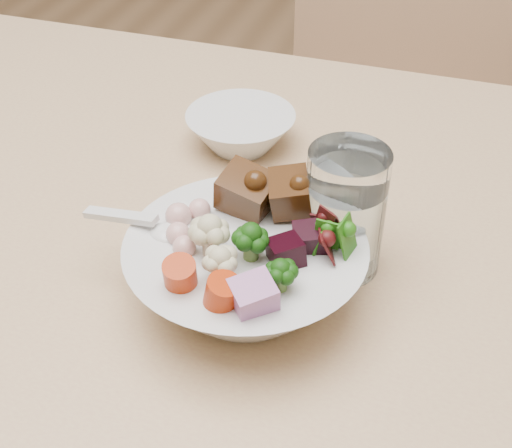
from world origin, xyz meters
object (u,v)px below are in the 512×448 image
side_bowl (241,130)px  food_bowl (248,267)px  dining_table (418,388)px  water_glass (344,216)px  chair_far (385,136)px

side_bowl → food_bowl: bearing=-69.9°
dining_table → side_bowl: side_bowl is taller
food_bowl → water_glass: (0.07, 0.07, 0.02)m
chair_far → dining_table: bearing=-79.4°
food_bowl → side_bowl: bearing=110.1°
chair_far → food_bowl: size_ratio=4.50×
water_glass → side_bowl: bearing=132.6°
dining_table → side_bowl: (-0.25, 0.23, 0.10)m
chair_far → food_bowl: chair_far is taller
dining_table → chair_far: 0.81m
water_glass → side_bowl: size_ratio=0.97×
food_bowl → water_glass: size_ratio=1.69×
chair_far → water_glass: size_ratio=7.63×
dining_table → food_bowl: bearing=-175.1°
dining_table → side_bowl: size_ratio=13.57×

